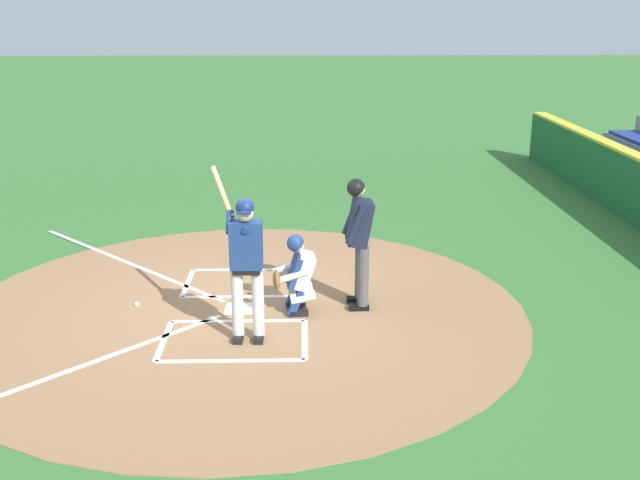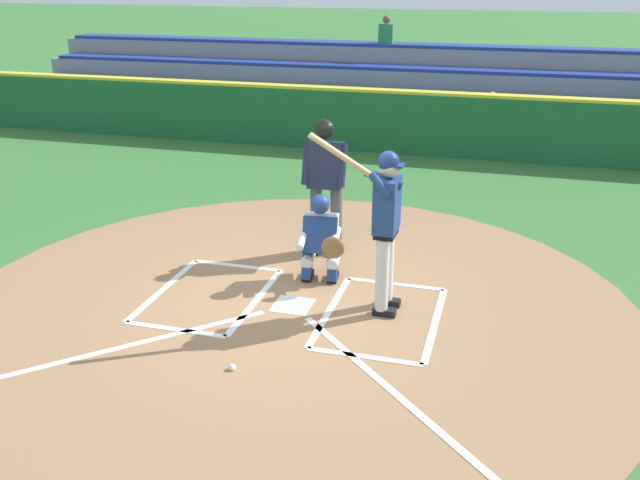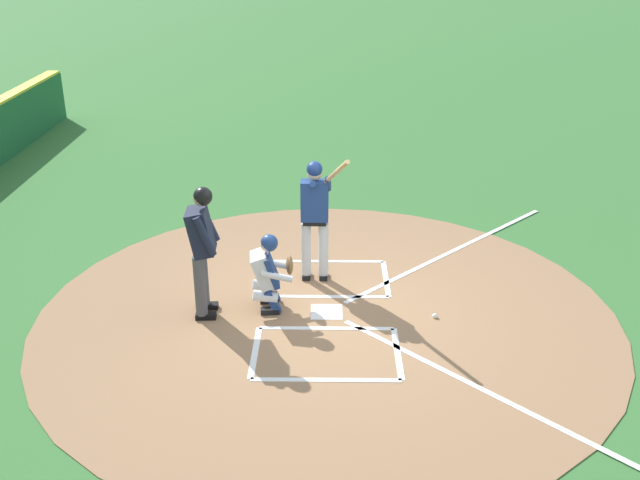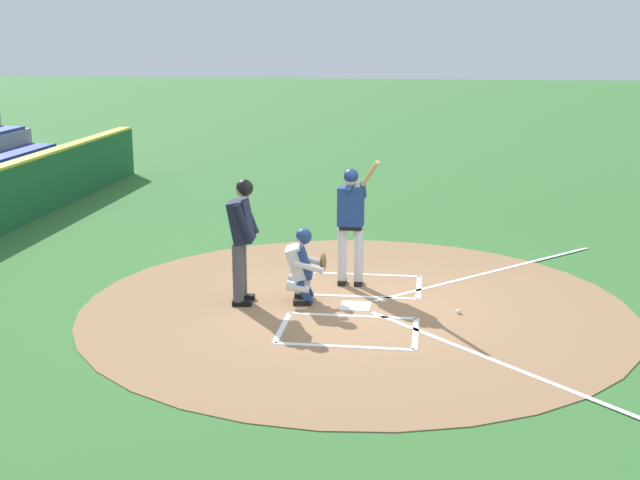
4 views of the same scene
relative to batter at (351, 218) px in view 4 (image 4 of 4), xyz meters
The scene contains 7 objects.
ground_plane 1.51m from the batter, ahead, with size 120.00×120.00×0.00m, color #387033.
dirt_circle 1.51m from the batter, ahead, with size 8.00×8.00×0.01m, color #99704C.
home_plate_and_chalk 1.83m from the batter, 45.74° to the left, with size 7.93×4.91×0.01m.
batter is the anchor object (origin of this frame).
catcher 1.21m from the batter, 34.83° to the right, with size 0.63×0.62×1.13m.
plate_umpire 1.85m from the batter, 53.95° to the right, with size 0.59×0.43×1.86m.
baseball 2.29m from the batter, 54.96° to the left, with size 0.07×0.07×0.07m, color white.
Camera 4 is at (11.71, 1.05, 3.93)m, focal length 47.38 mm.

